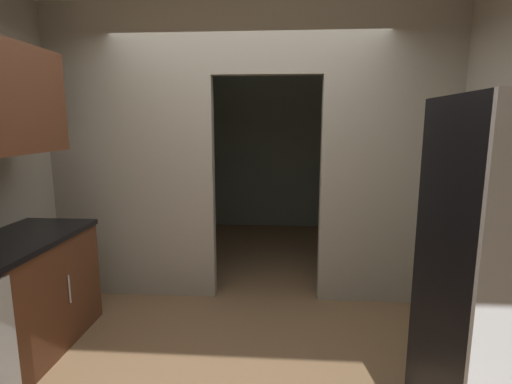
% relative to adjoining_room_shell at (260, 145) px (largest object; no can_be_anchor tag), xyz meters
% --- Properties ---
extents(ground, '(20.00, 20.00, 0.00)m').
position_rel_adjoining_room_shell_xyz_m(ground, '(0.00, -3.21, -1.39)').
color(ground, brown).
extents(kitchen_partition, '(3.80, 0.12, 2.78)m').
position_rel_adjoining_room_shell_xyz_m(kitchen_partition, '(-0.04, -1.94, 0.08)').
color(kitchen_partition, '#ADA899').
rests_on(kitchen_partition, ground).
extents(adjoining_room_shell, '(3.80, 2.81, 2.78)m').
position_rel_adjoining_room_shell_xyz_m(adjoining_room_shell, '(0.00, 0.00, 0.00)').
color(adjoining_room_shell, gray).
rests_on(adjoining_room_shell, ground).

